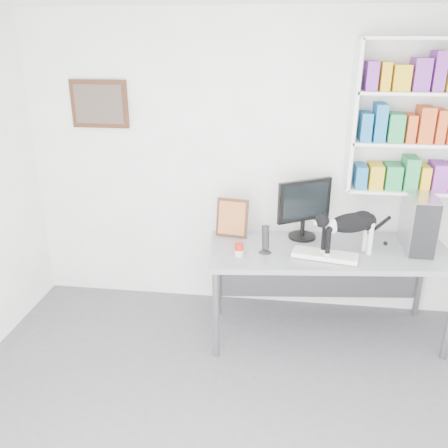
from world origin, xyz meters
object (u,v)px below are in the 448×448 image
object	(u,v)px
keyboard	(325,255)
leaning_print	(232,217)
bookshelf	(417,118)
desk	(326,293)
pc_tower	(419,222)
cat	(350,234)
speaker	(266,239)
soup_can	(239,250)
monitor	(304,209)

from	to	relation	value
keyboard	leaning_print	size ratio (longest dim) A/B	1.48
bookshelf	desk	distance (m)	1.62
desk	leaning_print	bearing A→B (deg)	160.87
desk	bookshelf	bearing A→B (deg)	23.98
pc_tower	leaning_print	world-z (taller)	pc_tower
keyboard	cat	bearing A→B (deg)	30.83
desk	leaning_print	world-z (taller)	leaning_print
speaker	soup_can	world-z (taller)	speaker
pc_tower	leaning_print	xyz separation A→B (m)	(-1.54, 0.06, -0.06)
monitor	pc_tower	world-z (taller)	monitor
bookshelf	pc_tower	xyz separation A→B (m)	(0.07, -0.24, -0.80)
speaker	soup_can	xyz separation A→B (m)	(-0.20, -0.09, -0.07)
keyboard	cat	xyz separation A→B (m)	(0.18, 0.06, 0.17)
pc_tower	cat	xyz separation A→B (m)	(-0.57, -0.22, -0.04)
monitor	leaning_print	world-z (taller)	monitor
desk	monitor	xyz separation A→B (m)	(-0.22, 0.22, 0.68)
bookshelf	speaker	size ratio (longest dim) A/B	5.09
bookshelf	desk	xyz separation A→B (m)	(-0.63, -0.37, -1.44)
desk	pc_tower	xyz separation A→B (m)	(0.71, 0.13, 0.64)
soup_can	cat	world-z (taller)	cat
soup_can	leaning_print	bearing A→B (deg)	104.10
monitor	soup_can	xyz separation A→B (m)	(-0.51, -0.44, -0.21)
desk	monitor	distance (m)	0.75
keyboard	bookshelf	bearing A→B (deg)	49.08
leaning_print	speaker	bearing A→B (deg)	-38.12
pc_tower	cat	bearing A→B (deg)	-157.44
keyboard	soup_can	xyz separation A→B (m)	(-0.68, -0.06, 0.03)
pc_tower	cat	size ratio (longest dim) A/B	0.75
keyboard	desk	bearing A→B (deg)	84.22
speaker	keyboard	bearing A→B (deg)	-25.57
speaker	leaning_print	world-z (taller)	leaning_print
desk	cat	distance (m)	0.62
desk	cat	xyz separation A→B (m)	(0.13, -0.09, 0.60)
keyboard	speaker	bearing A→B (deg)	-171.83
speaker	leaning_print	distance (m)	0.45
desk	monitor	bearing A→B (deg)	128.87
monitor	leaning_print	bearing A→B (deg)	151.91
bookshelf	speaker	world-z (taller)	bookshelf
monitor	soup_can	world-z (taller)	monitor
desk	monitor	world-z (taller)	monitor
cat	desk	bearing A→B (deg)	121.39
keyboard	pc_tower	size ratio (longest dim) A/B	1.12
speaker	cat	xyz separation A→B (m)	(0.66, 0.04, 0.07)
monitor	desk	bearing A→B (deg)	-75.82
bookshelf	desk	world-z (taller)	bookshelf
speaker	desk	bearing A→B (deg)	-8.32
monitor	bookshelf	bearing A→B (deg)	-21.10
monitor	cat	xyz separation A→B (m)	(0.36, -0.31, -0.08)
bookshelf	leaning_print	bearing A→B (deg)	-172.99
speaker	soup_can	distance (m)	0.23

